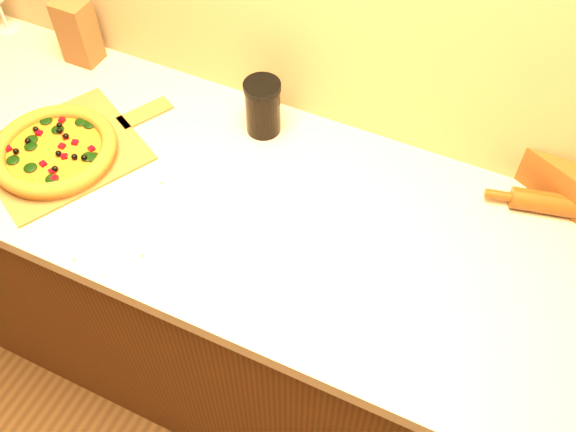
# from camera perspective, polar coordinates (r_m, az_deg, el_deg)

# --- Properties ---
(cabinet) EXTENTS (2.80, 0.65, 0.86)m
(cabinet) POSITION_cam_1_polar(r_m,az_deg,el_deg) (1.87, -1.67, -8.11)
(cabinet) COLOR #41280D
(cabinet) RESTS_ON ground
(countertop) EXTENTS (2.84, 0.68, 0.04)m
(countertop) POSITION_cam_1_polar(r_m,az_deg,el_deg) (1.49, -2.07, 0.54)
(countertop) COLOR beige
(countertop) RESTS_ON cabinet
(pizza_peel) EXTENTS (0.45, 0.51, 0.01)m
(pizza_peel) POSITION_cam_1_polar(r_m,az_deg,el_deg) (1.68, -19.00, 5.63)
(pizza_peel) COLOR brown
(pizza_peel) RESTS_ON countertop
(pizza) EXTENTS (0.30, 0.30, 0.04)m
(pizza) POSITION_cam_1_polar(r_m,az_deg,el_deg) (1.65, -20.05, 5.48)
(pizza) COLOR #C37B30
(pizza) RESTS_ON pizza_peel
(rolling_pin) EXTENTS (0.37, 0.11, 0.05)m
(rolling_pin) POSITION_cam_1_polar(r_m,az_deg,el_deg) (1.57, 23.66, 0.79)
(rolling_pin) COLOR #5D3410
(rolling_pin) RESTS_ON countertop
(paper_bag) EXTENTS (0.09, 0.07, 0.18)m
(paper_bag) POSITION_cam_1_polar(r_m,az_deg,el_deg) (1.89, -18.18, 15.29)
(paper_bag) COLOR brown
(paper_bag) RESTS_ON countertop
(dark_jar) EXTENTS (0.09, 0.09, 0.15)m
(dark_jar) POSITION_cam_1_polar(r_m,az_deg,el_deg) (1.60, -2.26, 9.65)
(dark_jar) COLOR black
(dark_jar) RESTS_ON countertop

